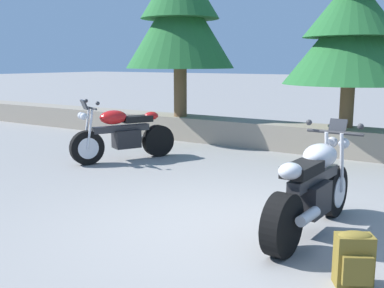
{
  "coord_description": "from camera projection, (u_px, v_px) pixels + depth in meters",
  "views": [
    {
      "loc": [
        2.35,
        -4.37,
        1.84
      ],
      "look_at": [
        -1.23,
        1.2,
        0.65
      ],
      "focal_mm": 42.91,
      "sensor_mm": 36.0,
      "label": 1
    }
  ],
  "objects": [
    {
      "name": "ground_plane",
      "position": [
        226.0,
        226.0,
        5.19
      ],
      "size": [
        120.0,
        120.0,
        0.0
      ],
      "primitive_type": "plane",
      "color": "gray"
    },
    {
      "name": "stone_wall",
      "position": [
        342.0,
        142.0,
        9.12
      ],
      "size": [
        36.0,
        0.8,
        0.55
      ],
      "primitive_type": "cube",
      "color": "gray",
      "rests_on": "ground"
    },
    {
      "name": "motorcycle_red_near_left",
      "position": [
        123.0,
        135.0,
        8.59
      ],
      "size": [
        1.11,
        1.93,
        1.18
      ],
      "color": "black",
      "rests_on": "ground"
    },
    {
      "name": "motorcycle_silver_centre",
      "position": [
        313.0,
        190.0,
        4.92
      ],
      "size": [
        0.67,
        2.07,
        1.18
      ],
      "color": "black",
      "rests_on": "ground"
    },
    {
      "name": "rider_backpack",
      "position": [
        354.0,
        258.0,
        3.78
      ],
      "size": [
        0.35,
        0.34,
        0.47
      ],
      "color": "brown",
      "rests_on": "ground"
    },
    {
      "name": "pine_tree_far_left",
      "position": [
        180.0,
        10.0,
        10.56
      ],
      "size": [
        2.54,
        2.54,
        4.3
      ],
      "color": "brown",
      "rests_on": "stone_wall"
    },
    {
      "name": "pine_tree_mid_left",
      "position": [
        351.0,
        29.0,
        8.81
      ],
      "size": [
        2.56,
        2.56,
        3.37
      ],
      "color": "brown",
      "rests_on": "stone_wall"
    }
  ]
}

